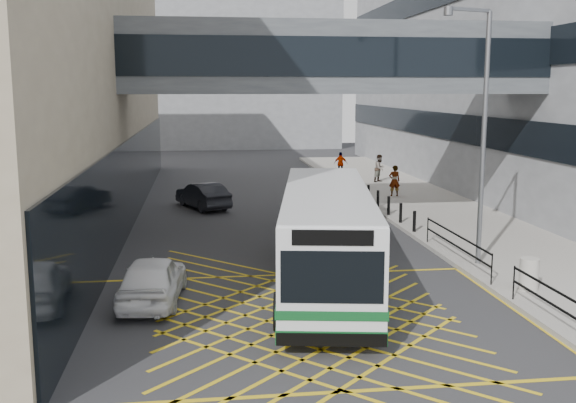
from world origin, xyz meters
name	(u,v)px	position (x,y,z in m)	size (l,w,h in m)	color
ground	(307,319)	(0.00, 0.00, 0.00)	(120.00, 120.00, 0.00)	#333335
building_far	(205,64)	(-2.00, 60.00, 9.00)	(28.00, 16.00, 18.00)	gray
skybridge	(333,59)	(3.00, 12.00, 7.50)	(20.00, 4.10, 3.00)	#4D5258
pavement	(436,211)	(9.00, 15.00, 0.08)	(6.00, 54.00, 0.16)	#9F9A91
box_junction	(307,319)	(0.00, 0.00, 0.00)	(12.00, 9.00, 0.01)	gold
bus	(326,235)	(1.05, 2.81, 1.70)	(4.41, 11.60, 3.18)	silver
car_white	(153,279)	(-4.26, 2.07, 0.72)	(1.85, 4.53, 1.44)	white
car_dark	(203,195)	(-2.70, 17.90, 0.68)	(1.70, 4.35, 1.36)	#232328
car_silver	(322,212)	(2.71, 12.57, 0.65)	(1.75, 4.15, 1.29)	#919499
street_lamp	(480,122)	(6.62, 4.51, 5.09)	(1.93, 0.85, 8.65)	slate
litter_bin	(529,274)	(7.04, 1.32, 0.65)	(0.57, 0.57, 0.99)	#ADA89E
kerb_railings	(495,264)	(6.15, 1.78, 0.88)	(0.05, 12.54, 1.00)	black
bollards	(383,202)	(6.25, 15.00, 0.61)	(0.14, 10.14, 0.90)	black
pedestrian_a	(394,181)	(8.17, 19.59, 1.04)	(0.70, 0.50, 1.76)	gray
pedestrian_b	(380,168)	(8.91, 25.53, 1.05)	(0.87, 0.51, 1.79)	gray
pedestrian_c	(341,164)	(7.08, 29.29, 0.98)	(0.97, 0.46, 1.63)	gray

